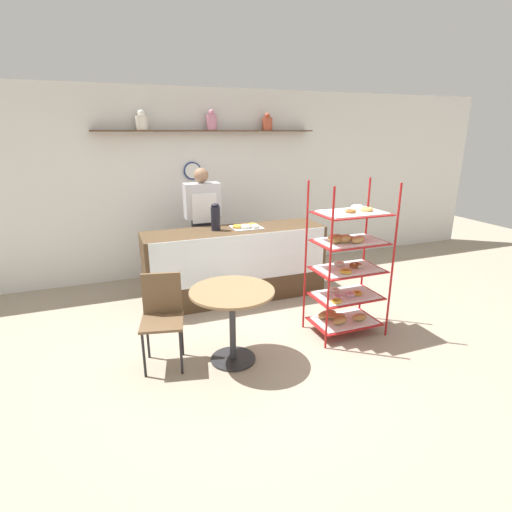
{
  "coord_description": "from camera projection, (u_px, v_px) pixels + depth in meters",
  "views": [
    {
      "loc": [
        -1.52,
        -3.53,
        2.11
      ],
      "look_at": [
        0.0,
        0.4,
        0.78
      ],
      "focal_mm": 28.0,
      "sensor_mm": 36.0,
      "label": 1
    }
  ],
  "objects": [
    {
      "name": "coffee_carafe",
      "position": [
        216.0,
        217.0,
        4.93
      ],
      "size": [
        0.12,
        0.12,
        0.34
      ],
      "color": "black",
      "rests_on": "display_counter"
    },
    {
      "name": "pastry_rack",
      "position": [
        347.0,
        269.0,
        4.17
      ],
      "size": [
        0.76,
        0.51,
        1.63
      ],
      "color": "#A51919",
      "rests_on": "ground_plane"
    },
    {
      "name": "ground_plane",
      "position": [
        269.0,
        336.0,
        4.29
      ],
      "size": [
        14.0,
        14.0,
        0.0
      ],
      "primitive_type": "plane",
      "color": "gray"
    },
    {
      "name": "back_wall",
      "position": [
        209.0,
        183.0,
        5.99
      ],
      "size": [
        10.0,
        0.3,
        2.7
      ],
      "color": "white",
      "rests_on": "ground_plane"
    },
    {
      "name": "cafe_chair",
      "position": [
        162.0,
        311.0,
        3.68
      ],
      "size": [
        0.45,
        0.45,
        0.86
      ],
      "rotation": [
        0.0,
        0.0,
        6.07
      ],
      "color": "black",
      "rests_on": "ground_plane"
    },
    {
      "name": "cafe_table",
      "position": [
        232.0,
        308.0,
        3.68
      ],
      "size": [
        0.78,
        0.78,
        0.72
      ],
      "color": "#262628",
      "rests_on": "ground_plane"
    },
    {
      "name": "display_counter",
      "position": [
        236.0,
        264.0,
        5.16
      ],
      "size": [
        2.31,
        0.62,
        0.92
      ],
      "color": "#4C3823",
      "rests_on": "ground_plane"
    },
    {
      "name": "donut_tray_counter",
      "position": [
        247.0,
        226.0,
        5.08
      ],
      "size": [
        0.37,
        0.32,
        0.05
      ],
      "color": "silver",
      "rests_on": "display_counter"
    },
    {
      "name": "person_worker",
      "position": [
        203.0,
        225.0,
        5.38
      ],
      "size": [
        0.47,
        0.23,
        1.65
      ],
      "color": "#282833",
      "rests_on": "ground_plane"
    }
  ]
}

